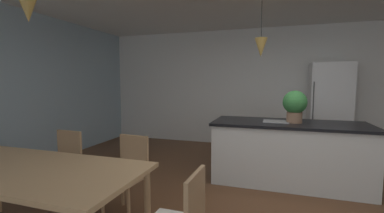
{
  "coord_description": "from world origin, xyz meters",
  "views": [
    {
      "loc": [
        0.0,
        -2.91,
        1.48
      ],
      "look_at": [
        -1.12,
        0.56,
        1.14
      ],
      "focal_mm": 24.18,
      "sensor_mm": 36.0,
      "label": 1
    }
  ],
  "objects_px": {
    "chair_far_right": "(127,172)",
    "kitchen_island": "(288,152)",
    "chair_far_left": "(62,164)",
    "dining_table": "(26,174)",
    "potted_plant_on_island": "(295,105)",
    "refrigerator": "(329,110)"
  },
  "relations": [
    {
      "from": "potted_plant_on_island",
      "to": "kitchen_island",
      "type": "bearing_deg",
      "value": 180.0
    },
    {
      "from": "chair_far_right",
      "to": "kitchen_island",
      "type": "height_order",
      "value": "kitchen_island"
    },
    {
      "from": "dining_table",
      "to": "kitchen_island",
      "type": "bearing_deg",
      "value": 46.5
    },
    {
      "from": "chair_far_left",
      "to": "refrigerator",
      "type": "bearing_deg",
      "value": 43.09
    },
    {
      "from": "refrigerator",
      "to": "chair_far_left",
      "type": "bearing_deg",
      "value": -136.91
    },
    {
      "from": "dining_table",
      "to": "chair_far_left",
      "type": "xyz_separation_m",
      "value": [
        -0.46,
        0.85,
        -0.22
      ]
    },
    {
      "from": "dining_table",
      "to": "chair_far_left",
      "type": "bearing_deg",
      "value": 118.66
    },
    {
      "from": "potted_plant_on_island",
      "to": "refrigerator",
      "type": "bearing_deg",
      "value": 66.9
    },
    {
      "from": "dining_table",
      "to": "refrigerator",
      "type": "height_order",
      "value": "refrigerator"
    },
    {
      "from": "dining_table",
      "to": "potted_plant_on_island",
      "type": "relative_size",
      "value": 4.43
    },
    {
      "from": "chair_far_left",
      "to": "potted_plant_on_island",
      "type": "relative_size",
      "value": 1.87
    },
    {
      "from": "dining_table",
      "to": "kitchen_island",
      "type": "xyz_separation_m",
      "value": [
        2.23,
        2.36,
        -0.23
      ]
    },
    {
      "from": "chair_far_right",
      "to": "chair_far_left",
      "type": "relative_size",
      "value": 1.0
    },
    {
      "from": "potted_plant_on_island",
      "to": "chair_far_left",
      "type": "bearing_deg",
      "value": -151.37
    },
    {
      "from": "potted_plant_on_island",
      "to": "dining_table",
      "type": "bearing_deg",
      "value": -134.37
    },
    {
      "from": "refrigerator",
      "to": "dining_table",
      "type": "bearing_deg",
      "value": -126.5
    },
    {
      "from": "chair_far_left",
      "to": "chair_far_right",
      "type": "bearing_deg",
      "value": -0.01
    },
    {
      "from": "chair_far_right",
      "to": "kitchen_island",
      "type": "xyz_separation_m",
      "value": [
        1.77,
        1.51,
        -0.01
      ]
    },
    {
      "from": "dining_table",
      "to": "chair_far_right",
      "type": "height_order",
      "value": "chair_far_right"
    },
    {
      "from": "chair_far_left",
      "to": "potted_plant_on_island",
      "type": "distance_m",
      "value": 3.23
    },
    {
      "from": "refrigerator",
      "to": "potted_plant_on_island",
      "type": "distance_m",
      "value": 1.96
    },
    {
      "from": "chair_far_right",
      "to": "chair_far_left",
      "type": "distance_m",
      "value": 0.93
    }
  ]
}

